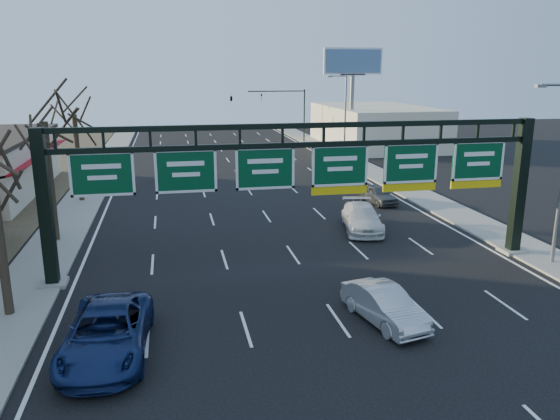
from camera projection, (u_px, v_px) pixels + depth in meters
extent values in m
plane|color=black|center=(355.00, 344.00, 19.63)|extent=(160.00, 160.00, 0.00)
cube|color=gray|center=(71.00, 218.00, 36.11)|extent=(3.00, 120.00, 0.12)
cube|color=gray|center=(429.00, 200.00, 41.06)|extent=(3.00, 120.00, 0.12)
cube|color=white|center=(262.00, 209.00, 38.60)|extent=(21.60, 120.00, 0.01)
cube|color=black|center=(45.00, 210.00, 24.05)|extent=(0.55, 0.55, 7.20)
cube|color=gray|center=(53.00, 284.00, 24.93)|extent=(1.20, 1.20, 0.20)
cube|color=black|center=(519.00, 187.00, 28.58)|extent=(0.55, 0.55, 7.20)
cube|color=gray|center=(512.00, 251.00, 29.46)|extent=(1.20, 1.20, 0.20)
cube|color=black|center=(303.00, 126.00, 25.45)|extent=(23.40, 0.25, 0.25)
cube|color=black|center=(303.00, 145.00, 25.68)|extent=(23.40, 0.25, 0.25)
cube|color=#044122|center=(102.00, 174.00, 24.17)|extent=(2.80, 0.10, 2.00)
cube|color=#044122|center=(186.00, 171.00, 24.88)|extent=(2.80, 0.10, 2.00)
cube|color=#044122|center=(265.00, 168.00, 25.59)|extent=(2.80, 0.10, 2.00)
cube|color=#044122|center=(340.00, 165.00, 26.30)|extent=(2.80, 0.10, 2.00)
cube|color=yellow|center=(339.00, 190.00, 26.60)|extent=(2.80, 0.10, 0.40)
cube|color=#044122|center=(411.00, 163.00, 27.01)|extent=(2.80, 0.10, 2.00)
cube|color=yellow|center=(409.00, 187.00, 27.31)|extent=(2.80, 0.10, 0.40)
cube|color=#044122|center=(478.00, 161.00, 27.72)|extent=(2.80, 0.10, 2.00)
cube|color=yellow|center=(476.00, 184.00, 28.02)|extent=(2.80, 0.10, 0.40)
cube|color=#AF111C|center=(38.00, 155.00, 43.22)|extent=(1.20, 18.00, 0.40)
cube|color=beige|center=(375.00, 126.00, 70.30)|extent=(12.00, 20.00, 5.00)
cylinder|color=#2F231A|center=(0.00, 241.00, 21.11)|extent=(0.36, 0.36, 6.08)
cylinder|color=#2F231A|center=(51.00, 181.00, 30.50)|extent=(0.36, 0.36, 6.84)
cylinder|color=#2F231A|center=(78.00, 157.00, 40.03)|extent=(0.36, 0.36, 6.46)
cylinder|color=slate|center=(558.00, 82.00, 25.33)|extent=(1.80, 0.12, 0.12)
cube|color=slate|center=(541.00, 83.00, 25.17)|extent=(0.50, 0.22, 0.15)
cylinder|color=slate|center=(345.00, 117.00, 58.86)|extent=(0.20, 0.20, 9.00)
cylinder|color=slate|center=(338.00, 75.00, 57.58)|extent=(1.80, 0.12, 0.12)
cube|color=slate|center=(330.00, 75.00, 57.42)|extent=(0.50, 0.22, 0.15)
cylinder|color=slate|center=(351.00, 114.00, 64.09)|extent=(0.50, 0.50, 9.00)
cube|color=slate|center=(353.00, 75.00, 62.97)|extent=(3.00, 0.30, 0.20)
cube|color=white|center=(353.00, 61.00, 62.59)|extent=(7.00, 0.30, 3.00)
cube|color=#4B6A96|center=(354.00, 61.00, 62.40)|extent=(6.60, 0.05, 2.60)
cylinder|color=black|center=(304.00, 116.00, 73.21)|extent=(0.18, 0.18, 7.00)
cylinder|color=black|center=(276.00, 91.00, 71.65)|extent=(7.60, 0.14, 0.14)
imported|color=black|center=(262.00, 98.00, 71.46)|extent=(0.20, 0.20, 1.00)
imported|color=black|center=(231.00, 98.00, 70.69)|extent=(0.54, 0.54, 1.62)
imported|color=navy|center=(107.00, 333.00, 18.71)|extent=(3.09, 6.10, 1.65)
imported|color=#B3B3B8|center=(384.00, 305.00, 21.21)|extent=(2.38, 4.50, 1.41)
imported|color=white|center=(362.00, 218.00, 33.44)|extent=(3.18, 5.63, 1.54)
imported|color=#45494B|center=(378.00, 194.00, 40.18)|extent=(2.19, 4.14, 1.34)
imported|color=#A0A0A5|center=(174.00, 174.00, 47.63)|extent=(1.66, 4.60, 1.51)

